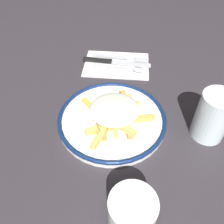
# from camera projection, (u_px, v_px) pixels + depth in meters

# --- Properties ---
(ground_plane) EXTENTS (2.60, 2.60, 0.00)m
(ground_plane) POSITION_uv_depth(u_px,v_px,m) (112.00, 122.00, 0.58)
(ground_plane) COLOR #312C32
(plate) EXTENTS (0.26, 0.26, 0.02)m
(plate) POSITION_uv_depth(u_px,v_px,m) (112.00, 119.00, 0.57)
(plate) COLOR white
(plate) RESTS_ON ground_plane
(fries_heap) EXTENTS (0.18, 0.18, 0.04)m
(fries_heap) POSITION_uv_depth(u_px,v_px,m) (115.00, 113.00, 0.55)
(fries_heap) COLOR #EDC262
(fries_heap) RESTS_ON plate
(napkin) EXTENTS (0.14, 0.20, 0.01)m
(napkin) POSITION_uv_depth(u_px,v_px,m) (117.00, 64.00, 0.74)
(napkin) COLOR white
(napkin) RESTS_ON ground_plane
(fork) EXTENTS (0.04, 0.18, 0.01)m
(fork) POSITION_uv_depth(u_px,v_px,m) (121.00, 58.00, 0.75)
(fork) COLOR silver
(fork) RESTS_ON napkin
(knife) EXTENTS (0.03, 0.21, 0.01)m
(knife) POSITION_uv_depth(u_px,v_px,m) (111.00, 62.00, 0.74)
(knife) COLOR black
(knife) RESTS_ON napkin
(spoon) EXTENTS (0.04, 0.15, 0.01)m
(spoon) POSITION_uv_depth(u_px,v_px,m) (127.00, 69.00, 0.71)
(spoon) COLOR silver
(spoon) RESTS_ON napkin
(water_glass) EXTENTS (0.07, 0.07, 0.11)m
(water_glass) POSITION_uv_depth(u_px,v_px,m) (213.00, 116.00, 0.51)
(water_glass) COLOR silver
(water_glass) RESTS_ON ground_plane
(coffee_mug) EXTENTS (0.11, 0.08, 0.08)m
(coffee_mug) POSITION_uv_depth(u_px,v_px,m) (132.00, 213.00, 0.39)
(coffee_mug) COLOR white
(coffee_mug) RESTS_ON ground_plane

